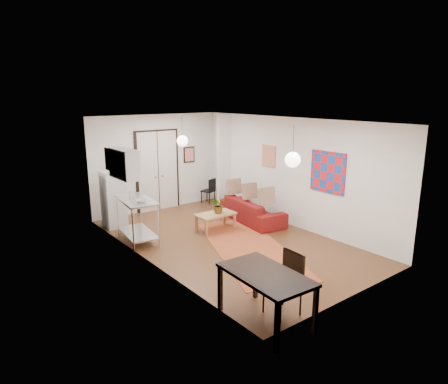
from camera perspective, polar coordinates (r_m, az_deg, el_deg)
floor at (r=9.81m, az=0.58°, el=-6.95°), size 7.00×7.00×0.00m
ceiling at (r=9.19m, az=0.63°, el=10.21°), size 4.20×7.00×0.02m
wall_back at (r=12.28m, az=-9.58°, el=4.12°), size 4.20×0.02×2.90m
wall_front at (r=7.07m, az=18.47°, el=-3.58°), size 4.20×0.02×2.90m
wall_left at (r=8.29m, az=-10.87°, el=-0.59°), size 0.02×7.00×2.90m
wall_right at (r=10.79m, az=9.41°, el=2.80°), size 0.02×7.00×2.90m
double_doors at (r=12.29m, az=-9.43°, el=2.94°), size 1.44×0.06×2.50m
stub_partition at (r=12.48m, az=0.03°, el=4.47°), size 0.50×0.10×2.90m
wall_cabinet at (r=9.61m, az=-14.12°, el=3.95°), size 0.35×1.00×0.70m
painting_popart at (r=9.94m, az=14.61°, el=2.77°), size 0.05×1.00×1.00m
painting_abstract at (r=11.27m, az=6.41°, el=5.17°), size 0.05×0.50×0.60m
poster_back at (r=12.81m, az=-4.99°, el=5.33°), size 0.40×0.03×0.50m
print_left at (r=10.00m, az=-16.08°, el=4.49°), size 0.03×0.44×0.54m
pendant_back at (r=10.88m, az=-5.97°, el=7.27°), size 0.30×0.30×0.80m
pendant_front at (r=7.80m, az=9.78°, el=4.56°), size 0.30×0.30×0.80m
kilim_rug at (r=9.39m, az=3.50°, el=-7.91°), size 2.96×4.42×0.01m
sofa at (r=11.21m, az=4.04°, el=-2.59°), size 2.29×1.15×0.64m
coffee_table at (r=10.43m, az=-1.22°, el=-3.39°), size 1.02×0.57×0.45m
potted_plant at (r=10.41m, az=-0.78°, el=-1.81°), size 0.40×0.35×0.44m
kitchen_counter at (r=9.80m, az=-12.33°, el=-2.97°), size 0.87×1.45×1.05m
bowl at (r=9.43m, az=-11.73°, el=-1.22°), size 0.29×0.29×0.06m
soap_bottle at (r=9.90m, az=-13.15°, el=-0.12°), size 0.12×0.12×0.22m
fridge at (r=11.00m, az=-15.51°, el=-1.02°), size 0.54×0.54×1.51m
dining_table at (r=6.27m, az=5.96°, el=-12.20°), size 0.93×1.53×0.83m
dining_chair_near at (r=6.64m, az=7.72°, el=-12.06°), size 0.51×0.71×1.02m
dining_chair_far at (r=6.64m, az=7.72°, el=-12.06°), size 0.51×0.71×1.02m
black_side_chair at (r=13.09m, az=-2.48°, el=0.53°), size 0.48×0.49×0.82m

